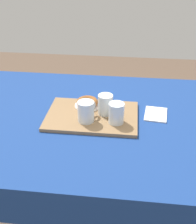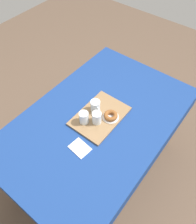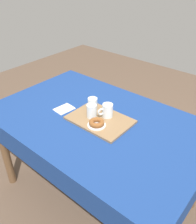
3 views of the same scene
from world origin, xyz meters
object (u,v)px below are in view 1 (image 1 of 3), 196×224
at_px(paper_napkin, 156,114).
at_px(donut_plate_left, 87,106).
at_px(dining_table, 98,135).
at_px(sugar_donut_left, 87,102).
at_px(serving_tray, 92,116).
at_px(water_glass_near, 116,114).
at_px(water_glass_far, 105,106).
at_px(tea_mug_left, 86,112).

bearing_deg(paper_napkin, donut_plate_left, 177.25).
bearing_deg(dining_table, paper_napkin, 12.32).
relative_size(dining_table, sugar_donut_left, 14.76).
height_order(sugar_donut_left, paper_napkin, sugar_donut_left).
distance_m(serving_tray, donut_plate_left, 0.08).
height_order(water_glass_near, water_glass_far, same).
height_order(tea_mug_left, donut_plate_left, tea_mug_left).
relative_size(dining_table, paper_napkin, 11.30).
bearing_deg(sugar_donut_left, serving_tray, -66.04).
bearing_deg(donut_plate_left, paper_napkin, -2.75).
xyz_separation_m(dining_table, water_glass_far, (0.03, 0.02, 0.15)).
bearing_deg(sugar_donut_left, donut_plate_left, 0.00).
relative_size(dining_table, serving_tray, 3.63).
relative_size(tea_mug_left, donut_plate_left, 0.88).
bearing_deg(serving_tray, paper_napkin, 11.18).
xyz_separation_m(sugar_donut_left, paper_napkin, (0.33, -0.02, -0.04)).
relative_size(tea_mug_left, paper_napkin, 0.79).
distance_m(serving_tray, water_glass_far, 0.08).
distance_m(tea_mug_left, water_glass_near, 0.13).
bearing_deg(water_glass_far, dining_table, -150.00).
xyz_separation_m(dining_table, paper_napkin, (0.27, 0.06, 0.10)).
relative_size(tea_mug_left, water_glass_near, 1.14).
bearing_deg(dining_table, serving_tray, -179.43).
xyz_separation_m(serving_tray, tea_mug_left, (-0.02, -0.06, 0.05)).
height_order(serving_tray, tea_mug_left, tea_mug_left).
bearing_deg(water_glass_far, paper_napkin, 9.78).
bearing_deg(tea_mug_left, paper_napkin, 20.04).
xyz_separation_m(water_glass_near, paper_napkin, (0.18, 0.11, -0.05)).
relative_size(dining_table, donut_plate_left, 12.47).
xyz_separation_m(tea_mug_left, water_glass_far, (0.08, 0.07, -0.00)).
distance_m(tea_mug_left, water_glass_far, 0.11).
bearing_deg(serving_tray, tea_mug_left, -107.86).
relative_size(serving_tray, tea_mug_left, 3.92).
bearing_deg(tea_mug_left, serving_tray, 72.14).
bearing_deg(donut_plate_left, sugar_donut_left, 0.00).
bearing_deg(donut_plate_left, water_glass_near, -41.11).
height_order(donut_plate_left, paper_napkin, donut_plate_left).
xyz_separation_m(serving_tray, water_glass_far, (0.06, 0.02, 0.05)).
relative_size(tea_mug_left, water_glass_far, 1.14).
distance_m(dining_table, water_glass_near, 0.18).
xyz_separation_m(donut_plate_left, paper_napkin, (0.33, -0.02, -0.02)).
bearing_deg(dining_table, sugar_donut_left, 130.26).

